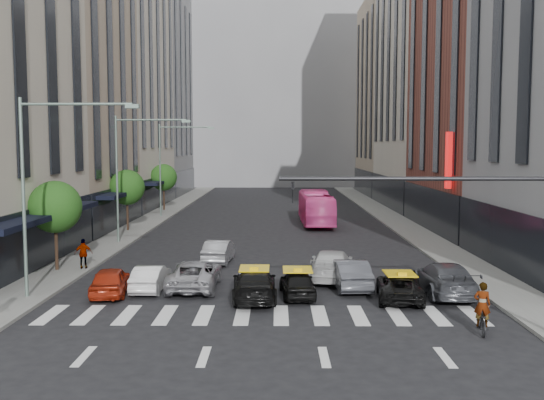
{
  "coord_description": "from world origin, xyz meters",
  "views": [
    {
      "loc": [
        0.42,
        -23.06,
        6.97
      ],
      "look_at": [
        0.15,
        10.52,
        4.0
      ],
      "focal_mm": 40.0,
      "sensor_mm": 36.0,
      "label": 1
    }
  ],
  "objects_px": {
    "car_white_front": "(151,278)",
    "bus": "(316,208)",
    "streetlamp_near": "(44,170)",
    "taxi_left": "(254,284)",
    "taxi_center": "(297,283)",
    "pedestrian_far": "(84,254)",
    "motorcycle": "(482,320)",
    "streetlamp_mid": "(130,162)",
    "car_red": "(111,281)",
    "streetlamp_far": "(170,158)"
  },
  "relations": [
    {
      "from": "car_red",
      "to": "bus",
      "type": "height_order",
      "value": "bus"
    },
    {
      "from": "bus",
      "to": "streetlamp_near",
      "type": "bearing_deg",
      "value": 61.45
    },
    {
      "from": "taxi_center",
      "to": "motorcycle",
      "type": "relative_size",
      "value": 2.01
    },
    {
      "from": "car_white_front",
      "to": "bus",
      "type": "height_order",
      "value": "bus"
    },
    {
      "from": "taxi_center",
      "to": "bus",
      "type": "bearing_deg",
      "value": -99.91
    },
    {
      "from": "car_red",
      "to": "bus",
      "type": "xyz_separation_m",
      "value": [
        11.32,
        26.1,
        0.82
      ]
    },
    {
      "from": "pedestrian_far",
      "to": "motorcycle",
      "type": "bearing_deg",
      "value": 139.37
    },
    {
      "from": "streetlamp_mid",
      "to": "bus",
      "type": "bearing_deg",
      "value": 38.2
    },
    {
      "from": "streetlamp_near",
      "to": "streetlamp_mid",
      "type": "relative_size",
      "value": 1.0
    },
    {
      "from": "motorcycle",
      "to": "bus",
      "type": "bearing_deg",
      "value": -70.82
    },
    {
      "from": "taxi_center",
      "to": "pedestrian_far",
      "type": "height_order",
      "value": "pedestrian_far"
    },
    {
      "from": "streetlamp_far",
      "to": "motorcycle",
      "type": "bearing_deg",
      "value": -63.77
    },
    {
      "from": "motorcycle",
      "to": "taxi_center",
      "type": "bearing_deg",
      "value": -27.25
    },
    {
      "from": "streetlamp_near",
      "to": "car_white_front",
      "type": "relative_size",
      "value": 2.37
    },
    {
      "from": "taxi_left",
      "to": "bus",
      "type": "relative_size",
      "value": 0.45
    },
    {
      "from": "car_white_front",
      "to": "pedestrian_far",
      "type": "bearing_deg",
      "value": -43.06
    },
    {
      "from": "streetlamp_near",
      "to": "car_red",
      "type": "distance_m",
      "value": 5.93
    },
    {
      "from": "car_red",
      "to": "bus",
      "type": "distance_m",
      "value": 28.46
    },
    {
      "from": "bus",
      "to": "motorcycle",
      "type": "xyz_separation_m",
      "value": [
        4.18,
        -31.82,
        -1.01
      ]
    },
    {
      "from": "streetlamp_mid",
      "to": "bus",
      "type": "height_order",
      "value": "streetlamp_mid"
    },
    {
      "from": "taxi_left",
      "to": "pedestrian_far",
      "type": "distance_m",
      "value": 11.59
    },
    {
      "from": "taxi_left",
      "to": "taxi_center",
      "type": "relative_size",
      "value": 1.31
    },
    {
      "from": "streetlamp_mid",
      "to": "motorcycle",
      "type": "distance_m",
      "value": 28.15
    },
    {
      "from": "taxi_center",
      "to": "pedestrian_far",
      "type": "xyz_separation_m",
      "value": [
        -11.78,
        5.71,
        0.36
      ]
    },
    {
      "from": "streetlamp_mid",
      "to": "pedestrian_far",
      "type": "bearing_deg",
      "value": -92.11
    },
    {
      "from": "streetlamp_near",
      "to": "car_white_front",
      "type": "xyz_separation_m",
      "value": [
        4.35,
        1.8,
        -5.28
      ]
    },
    {
      "from": "streetlamp_near",
      "to": "streetlamp_mid",
      "type": "bearing_deg",
      "value": 90.0
    },
    {
      "from": "streetlamp_near",
      "to": "streetlamp_mid",
      "type": "distance_m",
      "value": 16.0
    },
    {
      "from": "bus",
      "to": "motorcycle",
      "type": "distance_m",
      "value": 32.11
    },
    {
      "from": "car_white_front",
      "to": "motorcycle",
      "type": "bearing_deg",
      "value": 155.12
    },
    {
      "from": "car_red",
      "to": "pedestrian_far",
      "type": "height_order",
      "value": "pedestrian_far"
    },
    {
      "from": "taxi_left",
      "to": "pedestrian_far",
      "type": "relative_size",
      "value": 2.89
    },
    {
      "from": "pedestrian_far",
      "to": "taxi_left",
      "type": "bearing_deg",
      "value": 138.19
    },
    {
      "from": "streetlamp_near",
      "to": "taxi_center",
      "type": "distance_m",
      "value": 12.6
    },
    {
      "from": "motorcycle",
      "to": "pedestrian_far",
      "type": "distance_m",
      "value": 21.6
    },
    {
      "from": "bus",
      "to": "taxi_center",
      "type": "bearing_deg",
      "value": 83.31
    },
    {
      "from": "car_red",
      "to": "taxi_left",
      "type": "relative_size",
      "value": 0.81
    },
    {
      "from": "streetlamp_far",
      "to": "bus",
      "type": "xyz_separation_m",
      "value": [
        13.97,
        -5.01,
        -4.41
      ]
    },
    {
      "from": "streetlamp_mid",
      "to": "car_red",
      "type": "bearing_deg",
      "value": -80.08
    },
    {
      "from": "streetlamp_near",
      "to": "streetlamp_far",
      "type": "bearing_deg",
      "value": 90.0
    },
    {
      "from": "streetlamp_near",
      "to": "pedestrian_far",
      "type": "distance_m",
      "value": 8.01
    },
    {
      "from": "bus",
      "to": "car_white_front",
      "type": "bearing_deg",
      "value": 67.92
    },
    {
      "from": "streetlamp_far",
      "to": "pedestrian_far",
      "type": "bearing_deg",
      "value": -90.79
    },
    {
      "from": "streetlamp_near",
      "to": "bus",
      "type": "bearing_deg",
      "value": 62.64
    },
    {
      "from": "streetlamp_far",
      "to": "car_red",
      "type": "bearing_deg",
      "value": -85.14
    },
    {
      "from": "streetlamp_far",
      "to": "motorcycle",
      "type": "xyz_separation_m",
      "value": [
        18.15,
        -36.83,
        -5.42
      ]
    },
    {
      "from": "car_white_front",
      "to": "taxi_left",
      "type": "relative_size",
      "value": 0.78
    },
    {
      "from": "motorcycle",
      "to": "pedestrian_far",
      "type": "relative_size",
      "value": 1.09
    },
    {
      "from": "streetlamp_near",
      "to": "taxi_center",
      "type": "xyz_separation_m",
      "value": [
        11.43,
        0.61,
        -5.27
      ]
    },
    {
      "from": "streetlamp_mid",
      "to": "car_white_front",
      "type": "relative_size",
      "value": 2.37
    }
  ]
}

